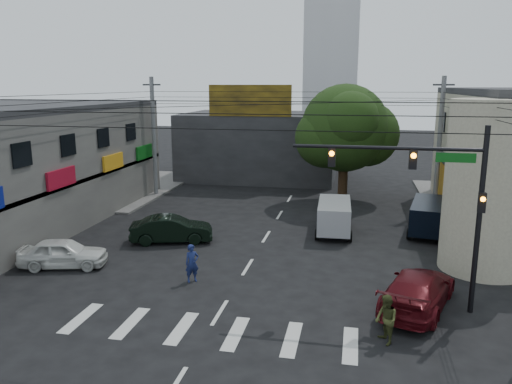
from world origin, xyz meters
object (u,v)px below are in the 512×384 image
(maroon_sedan, at_px, (418,290))
(pedestrian_olive, at_px, (386,320))
(traffic_officer, at_px, (192,263))
(dark_sedan, at_px, (172,229))
(utility_pole_far_left, at_px, (154,138))
(white_compact, at_px, (63,253))
(navy_van, at_px, (428,218))
(street_tree, at_px, (345,128))
(traffic_gantry, at_px, (434,188))
(utility_pole_far_right, at_px, (439,144))
(silver_minivan, at_px, (334,218))

(maroon_sedan, bearing_deg, pedestrian_olive, 84.78)
(maroon_sedan, height_order, traffic_officer, traffic_officer)
(maroon_sedan, relative_size, traffic_officer, 3.34)
(maroon_sedan, bearing_deg, dark_sedan, -7.14)
(utility_pole_far_left, bearing_deg, white_compact, -83.47)
(navy_van, bearing_deg, pedestrian_olive, 177.51)
(navy_van, bearing_deg, street_tree, 45.17)
(traffic_gantry, relative_size, navy_van, 1.44)
(white_compact, bearing_deg, utility_pole_far_right, -65.01)
(white_compact, distance_m, silver_minivan, 14.96)
(white_compact, distance_m, traffic_officer, 6.69)
(navy_van, bearing_deg, maroon_sedan, -178.99)
(street_tree, bearing_deg, utility_pole_far_left, -176.05)
(traffic_gantry, relative_size, dark_sedan, 1.51)
(silver_minivan, height_order, pedestrian_olive, silver_minivan)
(street_tree, xyz_separation_m, utility_pole_far_left, (-14.50, -1.00, -0.87))
(traffic_gantry, distance_m, dark_sedan, 14.73)
(utility_pole_far_right, relative_size, silver_minivan, 2.06)
(silver_minivan, bearing_deg, traffic_gantry, -159.15)
(utility_pole_far_left, height_order, dark_sedan, utility_pole_far_left)
(street_tree, distance_m, utility_pole_far_right, 6.63)
(maroon_sedan, bearing_deg, white_compact, 14.02)
(white_compact, xyz_separation_m, maroon_sedan, (16.20, -1.35, 0.07))
(traffic_officer, bearing_deg, utility_pole_far_left, 81.09)
(dark_sedan, xyz_separation_m, pedestrian_olive, (11.14, -9.12, 0.12))
(utility_pole_far_left, bearing_deg, dark_sedan, -63.41)
(maroon_sedan, bearing_deg, utility_pole_far_left, -24.70)
(utility_pole_far_right, xyz_separation_m, navy_van, (-1.29, -6.43, -3.65))
(traffic_gantry, distance_m, silver_minivan, 11.04)
(utility_pole_far_right, relative_size, white_compact, 2.09)
(silver_minivan, bearing_deg, navy_van, -80.99)
(utility_pole_far_right, bearing_deg, pedestrian_olive, -102.22)
(utility_pole_far_left, xyz_separation_m, pedestrian_olive, (16.64, -20.12, -3.74))
(dark_sedan, xyz_separation_m, white_compact, (-3.71, -4.72, -0.04))
(dark_sedan, height_order, traffic_officer, traffic_officer)
(dark_sedan, bearing_deg, traffic_gantry, -132.10)
(utility_pole_far_right, height_order, navy_van, utility_pole_far_right)
(utility_pole_far_right, height_order, pedestrian_olive, utility_pole_far_right)
(white_compact, bearing_deg, navy_van, -76.89)
(navy_van, bearing_deg, utility_pole_far_left, 82.07)
(maroon_sedan, distance_m, pedestrian_olive, 3.33)
(street_tree, relative_size, dark_sedan, 1.83)
(silver_minivan, xyz_separation_m, navy_van, (5.42, 1.07, 0.01))
(traffic_officer, relative_size, pedestrian_olive, 1.00)
(street_tree, bearing_deg, navy_van, -54.96)
(maroon_sedan, bearing_deg, utility_pole_far_right, -81.18)
(traffic_gantry, distance_m, pedestrian_olive, 5.32)
(utility_pole_far_left, bearing_deg, navy_van, -18.06)
(dark_sedan, height_order, white_compact, dark_sedan)
(silver_minivan, distance_m, navy_van, 5.53)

